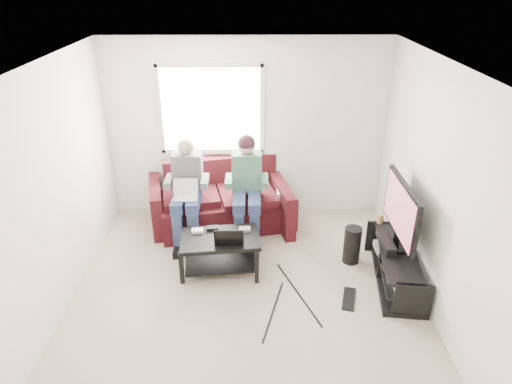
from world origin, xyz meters
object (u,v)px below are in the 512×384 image
(tv, at_px, (401,211))
(subwoofer, at_px, (352,245))
(tv_stand, at_px, (395,267))
(end_table, at_px, (284,211))
(coffee_table, at_px, (220,246))
(sofa, at_px, (220,203))

(tv, bearing_deg, subwoofer, 143.57)
(tv_stand, xyz_separation_m, end_table, (-1.24, 1.28, 0.06))
(coffee_table, distance_m, end_table, 1.34)
(end_table, bearing_deg, sofa, 172.50)
(tv_stand, height_order, end_table, end_table)
(tv_stand, relative_size, subwoofer, 2.84)
(tv, xyz_separation_m, end_table, (-1.24, 1.18, -0.64))
(tv, bearing_deg, tv_stand, -88.53)
(tv, distance_m, subwoofer, 0.85)
(sofa, height_order, end_table, sofa)
(subwoofer, distance_m, end_table, 1.18)
(sofa, xyz_separation_m, tv_stand, (2.17, -1.40, -0.14))
(tv, relative_size, subwoofer, 2.25)
(coffee_table, distance_m, tv, 2.17)
(tv_stand, bearing_deg, coffee_table, 173.18)
(subwoofer, bearing_deg, sofa, 150.55)
(sofa, distance_m, tv, 2.59)
(tv, xyz_separation_m, subwoofer, (-0.43, 0.32, -0.66))
(sofa, height_order, coffee_table, sofa)
(end_table, bearing_deg, tv, -43.53)
(sofa, bearing_deg, tv, -30.93)
(tv_stand, bearing_deg, end_table, 134.19)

